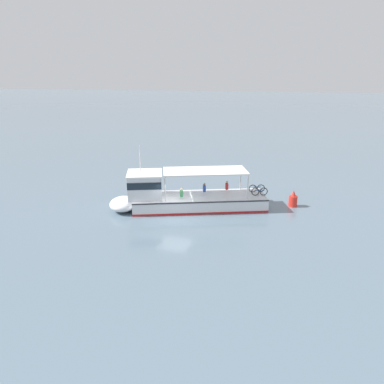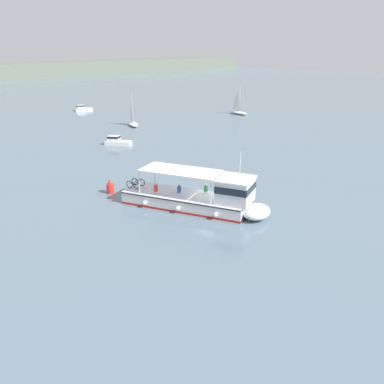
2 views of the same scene
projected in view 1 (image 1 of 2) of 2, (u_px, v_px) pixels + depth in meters
ground_plane at (174, 215)px, 30.38m from camera, size 400.00×400.00×0.00m
ferry_main at (180, 197)px, 31.52m from camera, size 7.13×13.01×5.32m
channel_buoy at (293, 200)px, 32.18m from camera, size 0.70×0.70×1.40m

